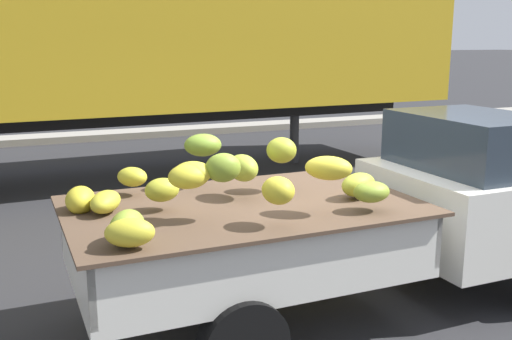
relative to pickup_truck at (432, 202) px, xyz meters
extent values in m
plane|color=#28282B|center=(-1.20, 0.23, -0.89)|extent=(220.00, 220.00, 0.00)
cube|color=gray|center=(-1.20, 10.46, -0.81)|extent=(80.00, 0.80, 0.16)
cube|color=silver|center=(0.65, 0.02, -0.10)|extent=(1.99, 1.67, 0.78)
cube|color=#28333D|center=(0.46, 0.01, 0.55)|extent=(1.11, 1.46, 0.52)
cube|color=silver|center=(-1.93, -0.03, -0.31)|extent=(2.73, 1.69, 0.08)
cube|color=silver|center=(-1.94, 0.77, -0.05)|extent=(2.70, 0.10, 0.44)
cube|color=silver|center=(-1.91, -0.82, -0.05)|extent=(2.70, 0.10, 0.44)
cube|color=silver|center=(-0.60, -0.01, -0.05)|extent=(0.08, 1.64, 0.44)
cube|color=silver|center=(-3.25, -0.05, -0.05)|extent=(0.08, 1.64, 0.44)
cube|color=#B21914|center=(-1.94, 0.80, -0.09)|extent=(2.59, 0.06, 0.07)
cube|color=brown|center=(-1.93, -0.03, 0.18)|extent=(2.85, 1.81, 0.03)
ellipsoid|color=olive|center=(-2.97, -0.63, 0.30)|extent=(0.36, 0.42, 0.23)
ellipsoid|color=#A3AC2F|center=(-0.97, -0.23, 0.31)|extent=(0.41, 0.33, 0.20)
ellipsoid|color=#99A931|center=(-1.86, 0.15, 0.45)|extent=(0.25, 0.36, 0.22)
ellipsoid|color=olive|center=(-1.08, -0.60, 0.35)|extent=(0.30, 0.23, 0.16)
ellipsoid|color=yellow|center=(-1.42, -0.53, 0.55)|extent=(0.43, 0.41, 0.18)
ellipsoid|color=olive|center=(-2.06, 0.59, 0.59)|extent=(0.37, 0.30, 0.20)
ellipsoid|color=gold|center=(-1.91, -0.67, 0.46)|extent=(0.25, 0.28, 0.20)
ellipsoid|color=olive|center=(-2.22, -0.39, 0.59)|extent=(0.28, 0.22, 0.21)
ellipsoid|color=gold|center=(-2.97, -0.76, 0.31)|extent=(0.35, 0.26, 0.19)
ellipsoid|color=gold|center=(-2.99, 0.12, 0.29)|extent=(0.35, 0.41, 0.16)
ellipsoid|color=gold|center=(-2.42, -0.32, 0.56)|extent=(0.36, 0.33, 0.17)
ellipsoid|color=gold|center=(-2.70, 0.59, 0.36)|extent=(0.33, 0.33, 0.17)
ellipsoid|color=#979F28|center=(-1.46, 0.25, 0.56)|extent=(0.35, 0.34, 0.23)
ellipsoid|color=gold|center=(-2.46, -0.34, 0.54)|extent=(0.32, 0.26, 0.18)
ellipsoid|color=#ABAD2C|center=(-2.57, 0.03, 0.36)|extent=(0.29, 0.22, 0.19)
ellipsoid|color=gold|center=(-3.16, 0.28, 0.28)|extent=(0.30, 0.37, 0.21)
cylinder|color=black|center=(0.69, 0.81, -0.57)|extent=(0.64, 0.21, 0.64)
cylinder|color=black|center=(-2.26, 0.76, -0.57)|extent=(0.64, 0.21, 0.64)
cube|color=gold|center=(-1.78, 5.93, 1.71)|extent=(12.09, 2.96, 2.70)
cube|color=black|center=(-1.78, 5.93, 0.21)|extent=(11.05, 0.82, 0.30)
cylinder|color=#38383A|center=(1.52, 6.05, -0.26)|extent=(0.18, 0.18, 1.25)
camera|label=1|loc=(-3.60, -4.36, 1.50)|focal=41.66mm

